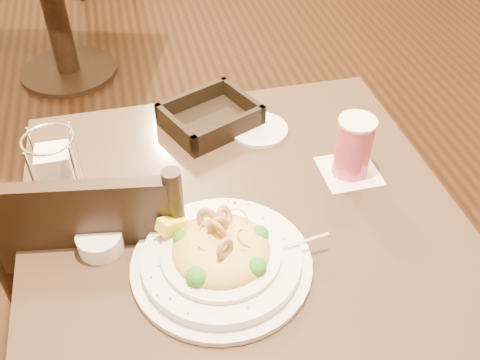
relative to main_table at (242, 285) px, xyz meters
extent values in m
cylinder|color=black|center=(0.00, 0.00, -0.14)|extent=(0.12, 0.12, 0.70)
cube|color=#483829|center=(0.00, 0.00, 0.22)|extent=(0.90, 0.90, 0.03)
cylinder|color=black|center=(-0.50, 1.99, -0.50)|extent=(0.52, 0.52, 0.03)
cylinder|color=black|center=(-0.50, 1.99, -0.14)|extent=(0.12, 0.12, 0.70)
cube|color=black|center=(-0.29, 0.18, -0.07)|extent=(0.48, 0.48, 0.04)
cylinder|color=black|center=(-0.08, 0.33, -0.30)|extent=(0.04, 0.04, 0.43)
cylinder|color=black|center=(-0.44, 0.38, -0.30)|extent=(0.04, 0.04, 0.43)
cylinder|color=black|center=(-0.14, -0.03, 0.18)|extent=(0.04, 0.04, 0.46)
cylinder|color=black|center=(-0.49, 0.03, 0.18)|extent=(0.04, 0.04, 0.46)
cube|color=black|center=(-0.32, 0.00, 0.28)|extent=(0.36, 0.09, 0.22)
cylinder|color=white|center=(-0.07, -0.12, 0.25)|extent=(0.34, 0.34, 0.01)
cylinder|color=white|center=(-0.07, -0.12, 0.26)|extent=(0.30, 0.30, 0.02)
cylinder|color=white|center=(-0.07, -0.12, 0.28)|extent=(0.22, 0.22, 0.01)
ellipsoid|color=gold|center=(-0.07, -0.12, 0.29)|extent=(0.18, 0.18, 0.06)
cube|color=#FFF335|center=(-0.15, -0.05, 0.30)|extent=(0.07, 0.06, 0.04)
cube|color=silver|center=(0.07, -0.13, 0.28)|extent=(0.13, 0.02, 0.01)
cube|color=silver|center=(0.01, -0.13, 0.28)|extent=(0.03, 0.02, 0.00)
torus|color=gold|center=(-0.05, -0.10, 0.30)|extent=(0.04, 0.04, 0.01)
torus|color=gold|center=(-0.07, -0.13, 0.30)|extent=(0.05, 0.05, 0.02)
torus|color=gold|center=(-0.06, -0.10, 0.30)|extent=(0.06, 0.07, 0.04)
torus|color=gold|center=(-0.02, -0.13, 0.31)|extent=(0.04, 0.04, 0.01)
torus|color=gold|center=(-0.05, -0.10, 0.31)|extent=(0.05, 0.05, 0.02)
torus|color=gold|center=(-0.08, -0.06, 0.30)|extent=(0.05, 0.05, 0.02)
torus|color=gold|center=(-0.12, -0.12, 0.30)|extent=(0.05, 0.05, 0.02)
torus|color=gold|center=(-0.07, -0.14, 0.31)|extent=(0.04, 0.04, 0.02)
torus|color=gold|center=(-0.09, -0.15, 0.30)|extent=(0.05, 0.06, 0.02)
torus|color=gold|center=(-0.08, -0.09, 0.31)|extent=(0.05, 0.04, 0.03)
torus|color=gold|center=(-0.09, -0.10, 0.30)|extent=(0.04, 0.03, 0.02)
torus|color=gold|center=(-0.07, -0.12, 0.32)|extent=(0.05, 0.05, 0.01)
torus|color=gold|center=(-0.02, -0.13, 0.31)|extent=(0.05, 0.06, 0.04)
torus|color=gold|center=(-0.11, -0.14, 0.29)|extent=(0.05, 0.05, 0.01)
torus|color=gold|center=(-0.12, -0.12, 0.30)|extent=(0.04, 0.05, 0.03)
torus|color=gold|center=(-0.10, -0.12, 0.30)|extent=(0.04, 0.05, 0.04)
torus|color=gold|center=(-0.11, -0.08, 0.31)|extent=(0.06, 0.06, 0.03)
torus|color=gold|center=(-0.09, -0.10, 0.31)|extent=(0.03, 0.04, 0.04)
torus|color=gold|center=(-0.07, -0.11, 0.29)|extent=(0.06, 0.07, 0.04)
torus|color=gold|center=(-0.05, -0.08, 0.31)|extent=(0.06, 0.05, 0.03)
torus|color=gold|center=(-0.03, -0.08, 0.31)|extent=(0.05, 0.05, 0.05)
torus|color=gold|center=(-0.04, -0.14, 0.30)|extent=(0.04, 0.03, 0.03)
torus|color=tan|center=(-0.07, -0.16, 0.33)|extent=(0.05, 0.04, 0.04)
torus|color=tan|center=(-0.05, -0.08, 0.33)|extent=(0.05, 0.05, 0.04)
torus|color=tan|center=(-0.07, -0.11, 0.33)|extent=(0.04, 0.05, 0.04)
torus|color=tan|center=(-0.07, -0.10, 0.33)|extent=(0.04, 0.02, 0.04)
torus|color=tan|center=(-0.09, -0.08, 0.33)|extent=(0.05, 0.04, 0.04)
ellipsoid|color=#206316|center=(0.01, -0.11, 0.30)|extent=(0.04, 0.04, 0.03)
ellipsoid|color=#206316|center=(-0.08, -0.04, 0.30)|extent=(0.03, 0.03, 0.03)
ellipsoid|color=#206316|center=(-0.14, -0.08, 0.30)|extent=(0.03, 0.03, 0.02)
ellipsoid|color=#206316|center=(-0.12, -0.18, 0.30)|extent=(0.04, 0.04, 0.03)
ellipsoid|color=#206316|center=(-0.02, -0.18, 0.30)|extent=(0.04, 0.04, 0.03)
cube|color=#266619|center=(-0.03, 0.01, 0.28)|extent=(0.00, 0.00, 0.00)
cube|color=#266619|center=(-0.19, -0.06, 0.28)|extent=(0.00, 0.00, 0.00)
cube|color=#266619|center=(-0.05, -0.25, 0.28)|extent=(0.00, 0.00, 0.00)
cube|color=#266619|center=(-0.20, -0.19, 0.28)|extent=(0.00, 0.00, 0.00)
cube|color=#266619|center=(0.05, -0.11, 0.28)|extent=(0.00, 0.00, 0.00)
cube|color=#266619|center=(-0.19, -0.12, 0.28)|extent=(0.00, 0.00, 0.00)
cube|color=#266619|center=(-0.12, -0.02, 0.28)|extent=(0.00, 0.00, 0.00)
cube|color=#266619|center=(0.03, -0.05, 0.28)|extent=(0.00, 0.00, 0.00)
cube|color=#266619|center=(-0.01, 0.00, 0.28)|extent=(0.00, 0.00, 0.00)
cube|color=#266619|center=(0.01, -0.01, 0.28)|extent=(0.00, 0.00, 0.00)
cube|color=#266619|center=(-0.20, -0.15, 0.28)|extent=(0.00, 0.00, 0.00)
cube|color=#266619|center=(-0.17, -0.20, 0.28)|extent=(0.00, 0.00, 0.00)
cube|color=#266619|center=(-0.02, 0.00, 0.28)|extent=(0.00, 0.00, 0.00)
cube|color=#266619|center=(0.07, -0.13, 0.28)|extent=(0.00, 0.00, 0.00)
cube|color=#266619|center=(-0.15, -0.23, 0.28)|extent=(0.00, 0.00, 0.00)
cube|color=white|center=(0.27, 0.08, 0.24)|extent=(0.13, 0.13, 0.00)
cylinder|color=#CF496C|center=(0.27, 0.08, 0.31)|extent=(0.08, 0.08, 0.14)
cylinder|color=white|center=(0.27, 0.08, 0.38)|extent=(0.08, 0.08, 0.01)
cube|color=black|center=(0.00, 0.32, 0.25)|extent=(0.26, 0.24, 0.02)
cube|color=black|center=(0.09, 0.36, 0.28)|extent=(0.08, 0.16, 0.04)
cube|color=black|center=(-0.10, 0.28, 0.28)|extent=(0.08, 0.16, 0.04)
cube|color=black|center=(-0.04, 0.40, 0.28)|extent=(0.20, 0.10, 0.04)
cube|color=black|center=(0.03, 0.25, 0.28)|extent=(0.20, 0.10, 0.04)
cylinder|color=silver|center=(-0.36, 0.13, 0.24)|extent=(0.10, 0.10, 0.01)
torus|color=silver|center=(-0.36, 0.13, 0.40)|extent=(0.10, 0.10, 0.01)
cube|color=white|center=(-0.36, 0.13, 0.31)|extent=(0.08, 0.08, 0.13)
cylinder|color=silver|center=(-0.40, 0.09, 0.33)|extent=(0.01, 0.01, 0.16)
cylinder|color=silver|center=(-0.32, 0.09, 0.33)|extent=(0.01, 0.01, 0.16)
cylinder|color=silver|center=(-0.40, 0.17, 0.33)|extent=(0.01, 0.01, 0.16)
cylinder|color=silver|center=(-0.32, 0.17, 0.33)|extent=(0.01, 0.01, 0.16)
cylinder|color=white|center=(0.11, 0.27, 0.24)|extent=(0.15, 0.15, 0.01)
cylinder|color=white|center=(-0.29, -0.02, 0.26)|extent=(0.11, 0.11, 0.04)
camera|label=1|loc=(-0.18, -0.75, 1.04)|focal=40.00mm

